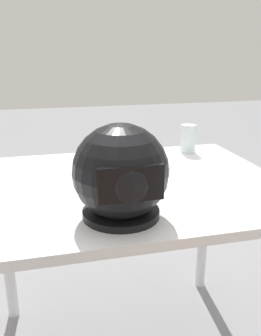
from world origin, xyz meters
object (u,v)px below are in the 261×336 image
object	(u,v)px
pizza	(132,160)
motorcycle_helmet	(121,174)
drinking_glass	(188,139)
dining_table	(129,207)

from	to	relation	value
pizza	motorcycle_helmet	distance (m)	0.48
motorcycle_helmet	drinking_glass	bearing A→B (deg)	-127.20
drinking_glass	pizza	bearing A→B (deg)	24.13
motorcycle_helmet	pizza	bearing A→B (deg)	-108.02
dining_table	motorcycle_helmet	distance (m)	0.36
dining_table	pizza	xyz separation A→B (m)	(-0.06, -0.18, 0.12)
pizza	drinking_glass	size ratio (longest dim) A/B	2.04
dining_table	drinking_glass	bearing A→B (deg)	-138.14
pizza	motorcycle_helmet	xyz separation A→B (m)	(0.15, 0.45, 0.10)
drinking_glass	motorcycle_helmet	bearing A→B (deg)	52.80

